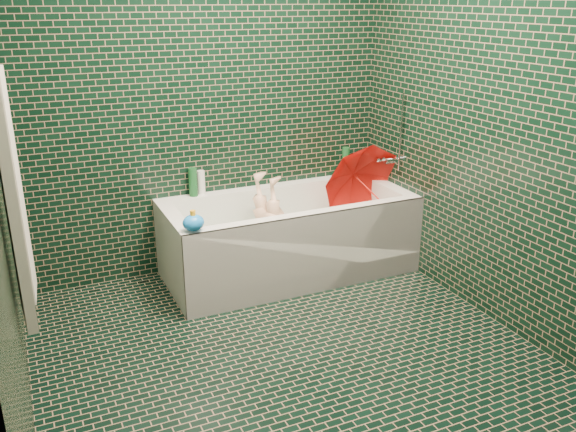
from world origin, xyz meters
name	(u,v)px	position (x,y,z in m)	size (l,w,h in m)	color
floor	(292,360)	(0.00, 0.00, 0.00)	(2.80, 2.80, 0.00)	black
wall_back	(204,92)	(0.00, 1.40, 1.25)	(2.80, 2.80, 0.00)	black
wall_front	(509,231)	(0.00, -1.40, 1.25)	(2.80, 2.80, 0.00)	black
wall_right	(505,111)	(1.30, 0.00, 1.25)	(2.80, 2.80, 0.00)	black
bathtub	(290,245)	(0.45, 1.01, 0.21)	(1.70, 0.75, 0.55)	white
bath_mat	(289,251)	(0.45, 1.02, 0.16)	(1.35, 0.47, 0.01)	green
water	(289,232)	(0.45, 1.02, 0.30)	(1.48, 0.53, 0.00)	silver
towel	(13,197)	(-1.24, 0.24, 1.03)	(0.08, 0.44, 1.12)	#B6B2A8
faucet	(392,155)	(1.26, 1.02, 0.77)	(0.18, 0.19, 0.55)	silver
child	(272,235)	(0.31, 1.00, 0.31)	(0.31, 0.21, 0.86)	tan
umbrella	(369,190)	(1.05, 0.96, 0.55)	(0.58, 0.58, 0.51)	red
soap_bottle_a	(360,174)	(1.20, 1.33, 0.55)	(0.11, 0.11, 0.28)	white
soap_bottle_b	(366,174)	(1.25, 1.32, 0.55)	(0.08, 0.08, 0.18)	#401C69
soap_bottle_c	(361,174)	(1.21, 1.33, 0.55)	(0.13, 0.13, 0.17)	#154C22
bottle_right_tall	(346,162)	(1.08, 1.35, 0.66)	(0.06, 0.06, 0.22)	#154C22
bottle_right_pump	(353,163)	(1.16, 1.36, 0.64)	(0.05, 0.05, 0.18)	silver
bottle_left_tall	(193,182)	(-0.12, 1.35, 0.65)	(0.06, 0.06, 0.20)	#154C22
bottle_left_short	(201,182)	(-0.06, 1.37, 0.63)	(0.05, 0.05, 0.17)	white
rubber_duck	(340,172)	(1.02, 1.33, 0.59)	(0.11, 0.08, 0.08)	#FFAD1A
bath_toy	(193,223)	(-0.31, 0.70, 0.61)	(0.16, 0.14, 0.13)	#197BE5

